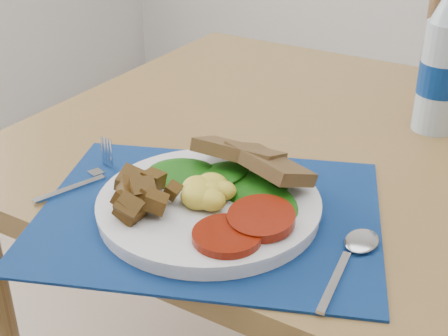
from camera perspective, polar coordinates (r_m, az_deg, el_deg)
name	(u,v)px	position (r m, az deg, el deg)	size (l,w,h in m)	color
table	(433,210)	(1.08, 18.60, -3.70)	(1.40, 0.90, 0.75)	brown
placemat	(209,213)	(0.86, -1.38, -4.16)	(0.46, 0.36, 0.00)	black
breakfast_plate	(203,199)	(0.84, -1.89, -2.87)	(0.30, 0.30, 0.07)	silver
fork	(87,178)	(0.95, -12.43, -0.94)	(0.05, 0.16, 0.00)	#B2B5BA
spoon	(353,254)	(0.79, 11.74, -7.70)	(0.04, 0.18, 0.01)	#B2B5BA
water_bottle	(442,68)	(1.12, 19.33, 8.62)	(0.07, 0.07, 0.26)	#ADBFCC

